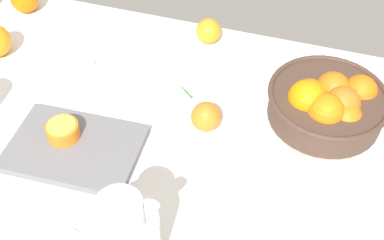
# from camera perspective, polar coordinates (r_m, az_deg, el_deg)

# --- Properties ---
(ground_plane) EXTENTS (1.30, 0.80, 0.03)m
(ground_plane) POSITION_cam_1_polar(r_m,az_deg,el_deg) (1.07, -2.03, -2.09)
(ground_plane) COLOR white
(fruit_bowl) EXTENTS (0.26, 0.26, 0.11)m
(fruit_bowl) POSITION_cam_1_polar(r_m,az_deg,el_deg) (1.08, 15.90, 1.86)
(fruit_bowl) COLOR #473328
(fruit_bowl) RESTS_ON ground_plane
(juice_pitcher) EXTENTS (0.17, 0.12, 0.18)m
(juice_pitcher) POSITION_cam_1_polar(r_m,az_deg,el_deg) (0.84, -8.01, -14.06)
(juice_pitcher) COLOR white
(juice_pitcher) RESTS_ON ground_plane
(cutting_board) EXTENTS (0.28, 0.20, 0.02)m
(cutting_board) POSITION_cam_1_polar(r_m,az_deg,el_deg) (1.04, -13.82, -3.31)
(cutting_board) COLOR slate
(cutting_board) RESTS_ON ground_plane
(orange_half_0) EXTENTS (0.07, 0.07, 0.04)m
(orange_half_0) POSITION_cam_1_polar(r_m,az_deg,el_deg) (1.05, -15.16, -1.21)
(orange_half_0) COLOR orange
(orange_half_0) RESTS_ON cutting_board
(loose_orange_1) EXTENTS (0.07, 0.07, 0.07)m
(loose_orange_1) POSITION_cam_1_polar(r_m,az_deg,el_deg) (1.04, 1.67, 0.40)
(loose_orange_1) COLOR orange
(loose_orange_1) RESTS_ON ground_plane
(loose_orange_3) EXTENTS (0.07, 0.07, 0.07)m
(loose_orange_3) POSITION_cam_1_polar(r_m,az_deg,el_deg) (1.27, 1.98, 10.58)
(loose_orange_3) COLOR orange
(loose_orange_3) RESTS_ON ground_plane
(spoon) EXTENTS (0.17, 0.07, 0.01)m
(spoon) POSITION_cam_1_polar(r_m,az_deg,el_deg) (1.22, -10.59, 6.16)
(spoon) COLOR silver
(spoon) RESTS_ON ground_plane
(herb_sprig_0) EXTENTS (0.04, 0.04, 0.01)m
(herb_sprig_0) POSITION_cam_1_polar(r_m,az_deg,el_deg) (1.14, -0.54, 3.29)
(herb_sprig_0) COLOR #40763B
(herb_sprig_0) RESTS_ON ground_plane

